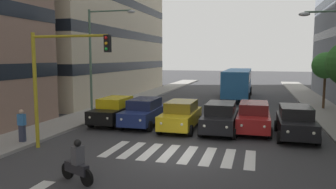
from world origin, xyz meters
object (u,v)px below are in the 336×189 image
pedestrian_waiting (22,125)px  car_1 (254,117)px  car_5 (114,110)px  bus_behind_traffic (238,81)px  car_4 (144,112)px  street_tree_2 (326,66)px  car_3 (181,115)px  traffic_light_gantry (55,72)px  car_0 (296,122)px  motorcycle_with_rider (77,165)px  car_2 (220,117)px  street_lamp_right (98,52)px

pedestrian_waiting → car_1: bearing=-151.7°
car_5 → bus_behind_traffic: size_ratio=0.42×
car_4 → street_tree_2: bearing=-141.3°
car_3 → traffic_light_gantry: (4.67, 5.64, 2.79)m
car_0 → car_5: bearing=-4.4°
bus_behind_traffic → motorcycle_with_rider: (3.93, 25.35, -1.21)m
car_0 → car_5: same height
motorcycle_with_rider → car_3: bearing=-99.8°
car_2 → car_4: bearing=-5.9°
car_3 → traffic_light_gantry: 7.83m
car_0 → car_4: bearing=-4.8°
car_1 → street_tree_2: street_tree_2 is taller
traffic_light_gantry → street_lamp_right: street_lamp_right is taller
car_1 → car_4: (6.75, 0.11, 0.00)m
car_4 → car_2: bearing=174.1°
motorcycle_with_rider → street_tree_2: 22.56m
car_1 → traffic_light_gantry: size_ratio=0.81×
car_3 → traffic_light_gantry: traffic_light_gantry is taller
car_4 → motorcycle_with_rider: size_ratio=2.77×
bus_behind_traffic → pedestrian_waiting: bus_behind_traffic is taller
car_0 → car_2: size_ratio=1.00×
car_0 → bus_behind_traffic: 17.07m
motorcycle_with_rider → street_tree_2: bearing=-120.2°
bus_behind_traffic → pedestrian_waiting: 23.55m
car_4 → street_tree_2: (-12.21, -9.76, 2.77)m
bus_behind_traffic → pedestrian_waiting: size_ratio=6.44×
car_4 → street_tree_2: 15.88m
car_2 → car_3: same height
car_1 → car_3: same height
car_3 → car_2: bearing=179.1°
street_tree_2 → pedestrian_waiting: bearing=43.3°
car_5 → street_lamp_right: 4.29m
car_1 → car_2: 1.96m
car_3 → bus_behind_traffic: bearing=-98.3°
car_4 → car_3: bearing=169.5°
street_tree_2 → car_0: bearing=72.9°
car_3 → pedestrian_waiting: size_ratio=2.72×
car_0 → traffic_light_gantry: bearing=25.7°
traffic_light_gantry → street_tree_2: 21.39m
pedestrian_waiting → car_2: bearing=-149.9°
car_2 → motorcycle_with_rider: car_2 is taller
car_5 → car_4: bearing=177.6°
car_3 → car_4: bearing=-10.5°
motorcycle_with_rider → traffic_light_gantry: traffic_light_gantry is taller
traffic_light_gantry → motorcycle_with_rider: bearing=131.9°
car_0 → bus_behind_traffic: size_ratio=0.42×
car_5 → motorcycle_with_rider: bearing=107.4°
car_5 → traffic_light_gantry: bearing=89.3°
car_0 → motorcycle_with_rider: size_ratio=2.77×
car_4 → street_lamp_right: street_lamp_right is taller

